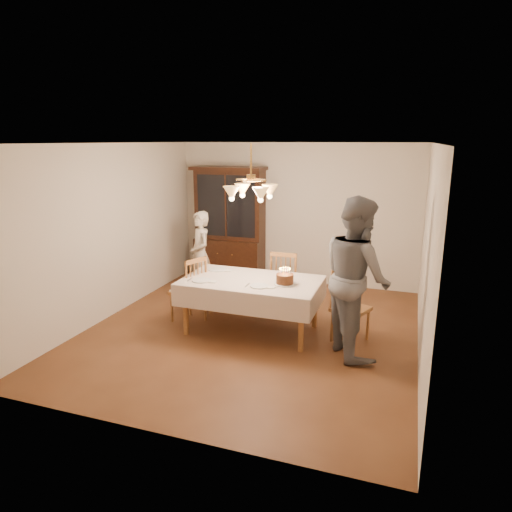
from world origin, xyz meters
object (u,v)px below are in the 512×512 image
at_px(dining_table, 251,285).
at_px(china_hutch, 230,226).
at_px(chair_far_side, 286,285).
at_px(elderly_woman, 201,255).
at_px(birthday_cake, 285,279).

bearing_deg(dining_table, china_hutch, 118.80).
bearing_deg(china_hutch, chair_far_side, -42.59).
bearing_deg(elderly_woman, dining_table, 5.93).
relative_size(elderly_woman, birthday_cake, 4.96).
height_order(dining_table, china_hutch, china_hutch).
bearing_deg(birthday_cake, china_hutch, 126.99).
bearing_deg(dining_table, elderly_woman, 139.64).
xyz_separation_m(chair_far_side, elderly_woman, (-1.57, 0.24, 0.30)).
distance_m(chair_far_side, birthday_cake, 1.03).
bearing_deg(birthday_cake, dining_table, 174.77).
height_order(dining_table, elderly_woman, elderly_woman).
bearing_deg(elderly_woman, birthday_cake, 13.55).
relative_size(dining_table, elderly_woman, 1.28).
distance_m(elderly_woman, birthday_cake, 2.15).
xyz_separation_m(dining_table, elderly_woman, (-1.31, 1.12, 0.06)).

